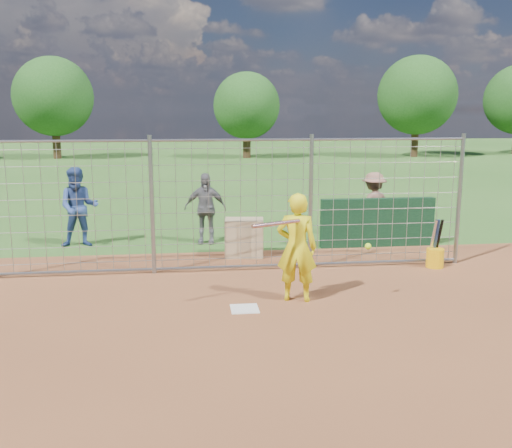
{
  "coord_description": "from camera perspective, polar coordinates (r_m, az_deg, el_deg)",
  "views": [
    {
      "loc": [
        -0.84,
        -8.58,
        3.05
      ],
      "look_at": [
        0.3,
        0.8,
        1.15
      ],
      "focal_mm": 40.0,
      "sensor_mm": 36.0,
      "label": 1
    }
  ],
  "objects": [
    {
      "name": "equipment_in_play",
      "position": [
        8.78,
        4.34,
        -0.52
      ],
      "size": [
        1.96,
        0.43,
        0.52
      ],
      "color": "silver",
      "rests_on": "ground"
    },
    {
      "name": "bystander_c",
      "position": [
        13.99,
        11.67,
        1.86
      ],
      "size": [
        1.16,
        0.88,
        1.59
      ],
      "primitive_type": "imported",
      "rotation": [
        0.0,
        0.0,
        3.45
      ],
      "color": "#8C5D4C",
      "rests_on": "ground"
    },
    {
      "name": "home_plate",
      "position": [
        8.95,
        -1.15,
        -8.48
      ],
      "size": [
        0.43,
        0.43,
        0.02
      ],
      "primitive_type": "cube",
      "color": "silver",
      "rests_on": "ground"
    },
    {
      "name": "infield_dirt",
      "position": [
        6.41,
        1.49,
        -16.99
      ],
      "size": [
        18.0,
        18.0,
        0.0
      ],
      "primitive_type": "plane",
      "color": "brown",
      "rests_on": "ground"
    },
    {
      "name": "bucket_with_bats",
      "position": [
        11.73,
        17.47,
        -2.99
      ],
      "size": [
        0.34,
        0.36,
        0.97
      ],
      "color": "yellow",
      "rests_on": "ground"
    },
    {
      "name": "batter",
      "position": [
        9.14,
        4.09,
        -2.36
      ],
      "size": [
        0.73,
        0.57,
        1.77
      ],
      "primitive_type": "imported",
      "rotation": [
        0.0,
        0.0,
        2.89
      ],
      "color": "yellow",
      "rests_on": "ground"
    },
    {
      "name": "backstop_fence",
      "position": [
        10.76,
        -2.36,
        1.78
      ],
      "size": [
        9.08,
        0.08,
        2.6
      ],
      "color": "gray",
      "rests_on": "ground"
    },
    {
      "name": "ground",
      "position": [
        9.14,
        -1.28,
        -8.12
      ],
      "size": [
        100.0,
        100.0,
        0.0
      ],
      "primitive_type": "plane",
      "color": "#2D591E",
      "rests_on": "ground"
    },
    {
      "name": "bystander_a",
      "position": [
        13.38,
        -17.29,
        1.61
      ],
      "size": [
        0.92,
        0.75,
        1.8
      ],
      "primitive_type": "imported",
      "rotation": [
        0.0,
        0.0,
        0.08
      ],
      "color": "navy",
      "rests_on": "ground"
    },
    {
      "name": "tree_line",
      "position": [
        36.93,
        -0.77,
        12.4
      ],
      "size": [
        44.66,
        6.72,
        6.48
      ],
      "color": "#3F2B19",
      "rests_on": "ground"
    },
    {
      "name": "bystander_b",
      "position": [
        13.16,
        -5.1,
        1.57
      ],
      "size": [
        1.01,
        0.53,
        1.64
      ],
      "primitive_type": "imported",
      "rotation": [
        0.0,
        0.0,
        -0.13
      ],
      "color": "slate",
      "rests_on": "ground"
    },
    {
      "name": "equipment_bin",
      "position": [
        12.0,
        -1.18,
        -1.38
      ],
      "size": [
        0.86,
        0.64,
        0.8
      ],
      "primitive_type": "cube",
      "rotation": [
        0.0,
        0.0,
        -0.12
      ],
      "color": "tan",
      "rests_on": "ground"
    },
    {
      "name": "dugout_wall",
      "position": [
        13.13,
        12.04,
        0.15
      ],
      "size": [
        2.6,
        0.2,
        1.1
      ],
      "primitive_type": "cube",
      "color": "#11381E",
      "rests_on": "ground"
    }
  ]
}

